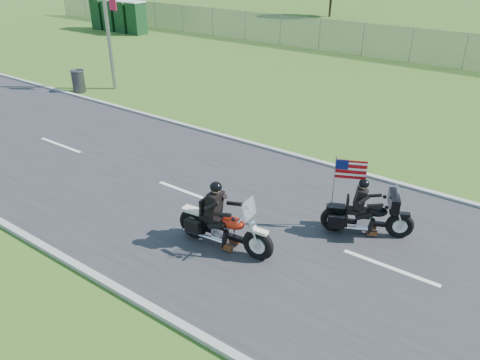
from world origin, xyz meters
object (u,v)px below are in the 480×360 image
Objects in this scene: trash_can at (78,82)px; porta_toilet_b at (124,17)px; porta_toilet_c at (112,16)px; motorcycle_follow at (367,216)px; porta_toilet_a at (137,19)px; motorcycle_lead at (223,228)px; porta_toilet_d at (100,14)px.

porta_toilet_b is at bearing 130.21° from trash_can.
porta_toilet_c is 32.08m from motorcycle_follow.
porta_toilet_a is at bearing 0.00° from porta_toilet_b.
porta_toilet_c is (-1.40, 0.00, 0.00)m from porta_toilet_b.
porta_toilet_c is at bearing 138.01° from motorcycle_lead.
porta_toilet_d is 18.15m from trash_can.
motorcycle_follow reaches higher than motorcycle_lead.
porta_toilet_b is 16.21m from trash_can.
porta_toilet_b is 1.40m from porta_toilet_c.
motorcycle_follow is at bearing -29.93° from porta_toilet_c.
porta_toilet_c is at bearing 125.27° from motorcycle_follow.
porta_toilet_c is at bearing 180.00° from porta_toilet_b.
porta_toilet_b reaches higher than motorcycle_follow.
porta_toilet_c and porta_toilet_d have the same top height.
porta_toilet_b reaches higher than motorcycle_lead.
porta_toilet_d reaches higher than motorcycle_follow.
porta_toilet_c reaches higher than motorcycle_lead.
porta_toilet_c is (-2.80, 0.00, 0.00)m from porta_toilet_a.
porta_toilet_d is at bearing 126.47° from motorcycle_follow.
porta_toilet_b is at bearing 180.00° from porta_toilet_a.
motorcycle_lead is (23.85, -18.50, -0.60)m from porta_toilet_b.
motorcycle_lead is 14.73m from trash_can.
motorcycle_follow is (27.79, -16.00, -0.63)m from porta_toilet_c.
motorcycle_lead is at bearing -36.23° from porta_toilet_c.
porta_toilet_a and porta_toilet_d have the same top height.
motorcycle_follow reaches higher than trash_can.
porta_toilet_d is at bearing 139.48° from motorcycle_lead.
porta_toilet_a reaches higher than motorcycle_follow.
porta_toilet_b is (-1.40, 0.00, 0.00)m from porta_toilet_a.
trash_can is (9.06, -12.37, -0.64)m from porta_toilet_a.
porta_toilet_c reaches higher than motorcycle_follow.
porta_toilet_b is at bearing 136.44° from motorcycle_lead.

